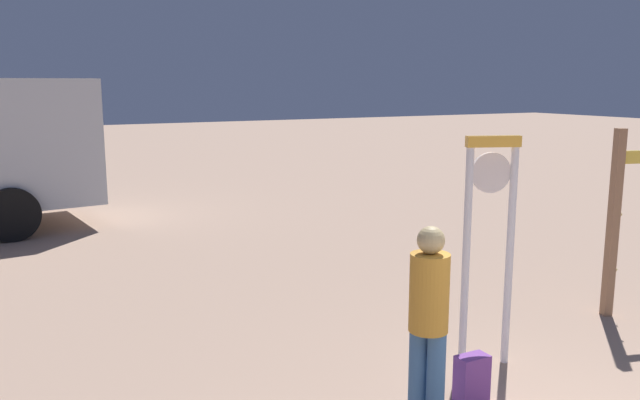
% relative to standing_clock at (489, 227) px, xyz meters
% --- Properties ---
extents(standing_clock, '(0.49, 0.25, 2.15)m').
position_rel_standing_clock_xyz_m(standing_clock, '(0.00, 0.00, 0.00)').
color(standing_clock, silver).
rests_on(standing_clock, ground_plane).
extents(person_near_clock, '(0.30, 0.30, 1.57)m').
position_rel_standing_clock_xyz_m(person_near_clock, '(-1.15, -0.64, -0.44)').
color(person_near_clock, '#3C6698').
rests_on(person_near_clock, ground_plane).
extents(backpack, '(0.27, 0.20, 0.41)m').
position_rel_standing_clock_xyz_m(backpack, '(-0.61, -0.54, -1.12)').
color(backpack, '#753E92').
rests_on(backpack, ground_plane).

